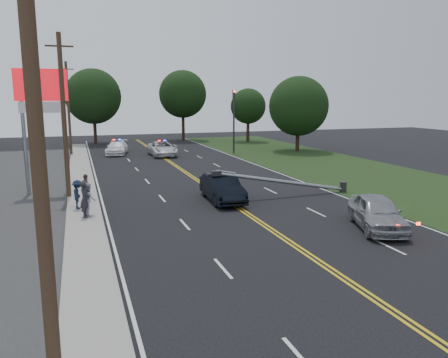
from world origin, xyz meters
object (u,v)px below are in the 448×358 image
object	(u,v)px
crashed_sedan	(222,188)
bystander_c	(78,194)
traffic_signal	(234,116)
bystander_a	(85,199)
utility_pole_far	(69,108)
bystander_d	(86,188)
emergency_a	(162,149)
emergency_b	(117,148)
waiting_sedan	(377,212)
pylon_sign	(42,101)
fallen_streetlight	(291,182)
bystander_b	(89,199)
utility_pole_mid	(64,116)
utility_pole_near	(38,161)

from	to	relation	value
crashed_sedan	bystander_c	distance (m)	8.33
traffic_signal	bystander_a	distance (m)	28.91
utility_pole_far	bystander_d	world-z (taller)	utility_pole_far
bystander_c	bystander_a	bearing A→B (deg)	-165.73
utility_pole_far	emergency_a	bearing A→B (deg)	-21.23
crashed_sedan	emergency_b	size ratio (longest dim) A/B	0.97
crashed_sedan	traffic_signal	bearing A→B (deg)	70.57
waiting_sedan	emergency_b	distance (m)	34.00
pylon_sign	fallen_streetlight	xyz separation A→B (m)	(14.69, -6.00, -5.08)
fallen_streetlight	bystander_d	bearing A→B (deg)	170.77
bystander_c	bystander_b	bearing A→B (deg)	-156.88
pylon_sign	utility_pole_mid	xyz separation A→B (m)	(1.30, -2.00, -0.91)
utility_pole_near	bystander_c	distance (m)	17.03
crashed_sedan	bystander_b	bearing A→B (deg)	-168.71
utility_pole_mid	utility_pole_far	bearing A→B (deg)	90.00
utility_pole_mid	waiting_sedan	bearing A→B (deg)	-39.55
utility_pole_far	waiting_sedan	size ratio (longest dim) A/B	2.10
utility_pole_near	emergency_a	world-z (taller)	utility_pole_near
waiting_sedan	bystander_a	distance (m)	14.56
utility_pole_mid	bystander_a	xyz separation A→B (m)	(0.87, -5.45, -4.01)
utility_pole_near	waiting_sedan	distance (m)	16.92
bystander_c	fallen_streetlight	bearing A→B (deg)	-87.72
bystander_b	utility_pole_near	bearing A→B (deg)	160.85
crashed_sedan	fallen_streetlight	bearing A→B (deg)	-0.06
pylon_sign	utility_pole_near	bearing A→B (deg)	-86.62
pylon_sign	crashed_sedan	bearing A→B (deg)	-29.83
pylon_sign	waiting_sedan	world-z (taller)	pylon_sign
utility_pole_far	bystander_c	bearing A→B (deg)	-88.79
emergency_b	bystander_b	world-z (taller)	bystander_b
traffic_signal	bystander_a	xyz separation A→B (m)	(-16.63, -23.44, -3.13)
fallen_streetlight	traffic_signal	bearing A→B (deg)	79.41
traffic_signal	fallen_streetlight	xyz separation A→B (m)	(-4.11, -22.00, -3.29)
utility_pole_near	utility_pole_far	xyz separation A→B (m)	(0.00, 42.00, 0.00)
utility_pole_mid	bystander_d	distance (m)	4.68
pylon_sign	crashed_sedan	xyz separation A→B (m)	(10.16, -5.82, -5.18)
pylon_sign	bystander_d	bearing A→B (deg)	-59.91
traffic_signal	fallen_streetlight	bearing A→B (deg)	-100.59
pylon_sign	bystander_d	xyz separation A→B (m)	(2.31, -3.99, -5.03)
utility_pole_mid	bystander_b	xyz separation A→B (m)	(1.07, -5.07, -4.10)
pylon_sign	waiting_sedan	distance (m)	21.17
fallen_streetlight	emergency_a	world-z (taller)	fallen_streetlight
emergency_a	bystander_a	distance (m)	25.28
traffic_signal	bystander_a	world-z (taller)	traffic_signal
fallen_streetlight	utility_pole_near	xyz separation A→B (m)	(-13.39, -16.00, 4.17)
crashed_sedan	bystander_c	xyz separation A→B (m)	(-8.32, 0.33, 0.12)
fallen_streetlight	emergency_a	xyz separation A→B (m)	(-4.02, 22.36, -0.15)
fallen_streetlight	bystander_a	distance (m)	12.60
waiting_sedan	bystander_d	world-z (taller)	bystander_d
fallen_streetlight	bystander_c	bearing A→B (deg)	177.73
utility_pole_mid	waiting_sedan	xyz separation A→B (m)	(14.06, -11.61, -4.27)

